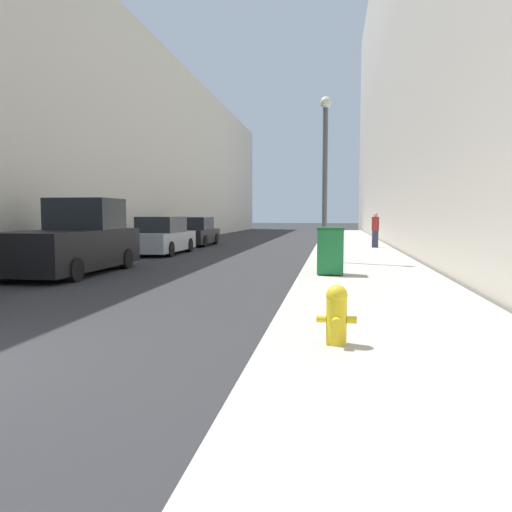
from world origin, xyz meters
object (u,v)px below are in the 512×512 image
object	(u,v)px
pickup_truck	(74,242)
parked_sedan_far	(195,233)
trash_bin	(330,250)
lamppost	(325,174)
fire_hydrant	(337,313)
pedestrian_on_sidewalk	(375,230)
parked_sedan_near	(162,237)

from	to	relation	value
pickup_truck	parked_sedan_far	distance (m)	13.45
trash_bin	parked_sedan_far	bearing A→B (deg)	119.00
lamppost	parked_sedan_far	size ratio (longest dim) A/B	1.27
fire_hydrant	parked_sedan_far	size ratio (longest dim) A/B	0.17
trash_bin	pickup_truck	bearing A→B (deg)	178.23
trash_bin	pedestrian_on_sidewalk	distance (m)	11.71
parked_sedan_near	trash_bin	bearing A→B (deg)	-45.78
fire_hydrant	pickup_truck	world-z (taller)	pickup_truck
fire_hydrant	parked_sedan_far	bearing A→B (deg)	110.17
fire_hydrant	parked_sedan_far	world-z (taller)	parked_sedan_far
fire_hydrant	parked_sedan_near	xyz separation A→B (m)	(-7.51, 14.89, 0.23)
pickup_truck	parked_sedan_near	distance (m)	7.37
trash_bin	lamppost	world-z (taller)	lamppost
lamppost	parked_sedan_far	bearing A→B (deg)	126.25
pedestrian_on_sidewalk	parked_sedan_near	bearing A→B (deg)	-157.54
lamppost	pickup_truck	xyz separation A→B (m)	(-7.26, -3.42, -2.19)
lamppost	parked_sedan_far	xyz separation A→B (m)	(-7.35, 10.03, -2.39)
trash_bin	pedestrian_on_sidewalk	xyz separation A→B (m)	(2.10, 11.52, 0.21)
fire_hydrant	parked_sedan_far	distance (m)	22.35
lamppost	pickup_truck	bearing A→B (deg)	-154.74
fire_hydrant	pickup_truck	size ratio (longest dim) A/B	0.14
fire_hydrant	parked_sedan_far	xyz separation A→B (m)	(-7.71, 20.98, 0.21)
lamppost	parked_sedan_near	xyz separation A→B (m)	(-7.16, 3.94, -2.36)
lamppost	parked_sedan_far	world-z (taller)	lamppost
trash_bin	pickup_truck	world-z (taller)	pickup_truck
fire_hydrant	parked_sedan_near	world-z (taller)	parked_sedan_near
trash_bin	parked_sedan_far	distance (m)	15.65
parked_sedan_near	parked_sedan_far	distance (m)	6.09
fire_hydrant	parked_sedan_near	size ratio (longest dim) A/B	0.16
pickup_truck	fire_hydrant	bearing A→B (deg)	-44.69
trash_bin	pickup_truck	distance (m)	7.49
lamppost	pedestrian_on_sidewalk	xyz separation A→B (m)	(2.33, 7.87, -2.12)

